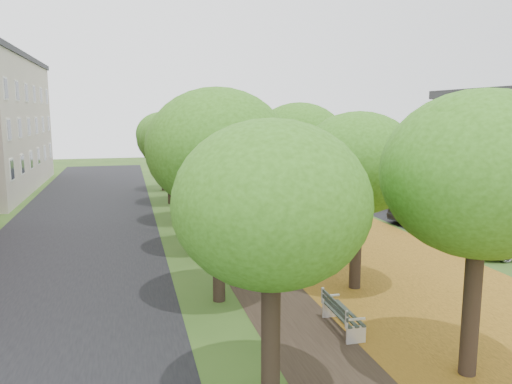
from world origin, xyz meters
TOP-DOWN VIEW (x-y plane):
  - street_asphalt at (-7.50, 15.00)m, footprint 8.00×70.00m
  - footpath at (0.00, 15.00)m, footprint 3.20×70.00m
  - leaf_verge at (5.00, 15.00)m, footprint 7.50×70.00m
  - parking_lot at (13.50, 16.00)m, footprint 9.00×16.00m
  - tree_row_west at (-2.20, 15.00)m, footprint 4.21×34.21m
  - tree_row_east at (2.60, 15.00)m, footprint 4.21×34.21m
  - bench at (0.72, 2.97)m, footprint 0.62×1.96m
  - car_red at (11.00, 11.43)m, footprint 3.88×1.87m
  - car_grey at (11.17, 14.94)m, footprint 5.15×3.36m
  - car_white at (11.00, 19.76)m, footprint 5.60×2.68m

SIDE VIEW (x-z plane):
  - street_asphalt at x=-7.50m, z-range 0.00..0.01m
  - parking_lot at x=13.50m, z-range 0.00..0.01m
  - footpath at x=0.00m, z-range 0.00..0.01m
  - leaf_verge at x=5.00m, z-range 0.00..0.01m
  - bench at x=0.72m, z-range 0.02..0.94m
  - car_red at x=11.00m, z-range 0.00..1.23m
  - car_grey at x=11.17m, z-range 0.00..1.39m
  - car_white at x=11.00m, z-range 0.00..1.54m
  - tree_row_west at x=-2.20m, z-range 1.36..7.71m
  - tree_row_east at x=2.60m, z-range 1.36..7.71m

